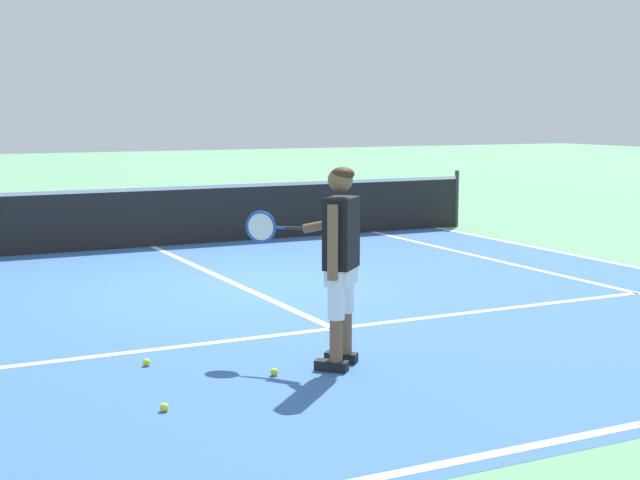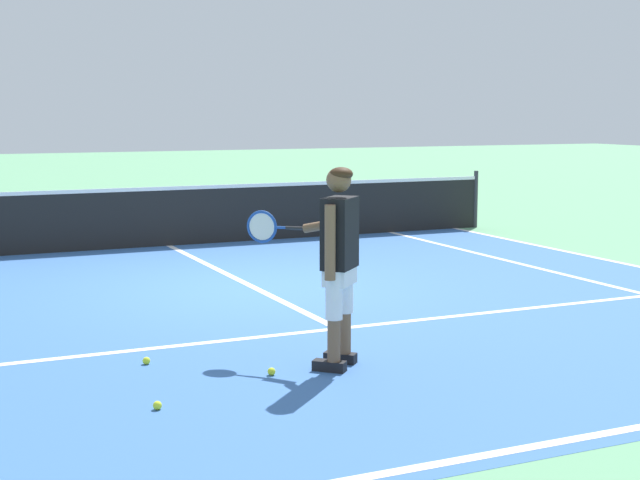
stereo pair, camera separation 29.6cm
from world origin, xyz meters
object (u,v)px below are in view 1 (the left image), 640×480
(tennis_ball_mid_court, at_px, (146,362))
(tennis_player, at_px, (338,253))
(tennis_ball_near_feet, at_px, (274,372))
(tennis_ball_by_baseline, at_px, (164,407))

(tennis_ball_mid_court, bearing_deg, tennis_player, -27.02)
(tennis_ball_near_feet, distance_m, tennis_ball_by_baseline, 1.19)
(tennis_ball_near_feet, relative_size, tennis_ball_mid_court, 1.00)
(tennis_ball_near_feet, height_order, tennis_ball_by_baseline, same)
(tennis_player, bearing_deg, tennis_ball_by_baseline, -163.61)
(tennis_player, bearing_deg, tennis_ball_near_feet, -178.92)
(tennis_player, relative_size, tennis_ball_near_feet, 25.95)
(tennis_ball_near_feet, xyz_separation_m, tennis_ball_mid_court, (-0.86, 0.76, 0.00))
(tennis_player, xyz_separation_m, tennis_ball_by_baseline, (-1.69, -0.50, -0.96))
(tennis_ball_mid_court, bearing_deg, tennis_ball_near_feet, -41.30)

